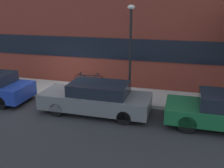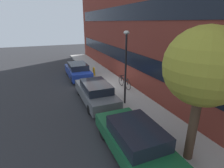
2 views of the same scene
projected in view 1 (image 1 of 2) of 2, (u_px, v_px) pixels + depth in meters
The scene contains 6 objects.
ground_plane at pixel (57, 98), 12.16m from camera, with size 56.00×56.00×0.00m, color #2B2B2D.
sidewalk_strip at pixel (67, 90), 13.17m from camera, with size 28.00×2.27×0.14m.
parked_car_grey at pixel (96, 98), 10.38m from camera, with size 4.56×1.68×1.32m.
fire_hydrant at pixel (11, 81), 13.05m from camera, with size 0.49×0.27×0.77m.
bicycle at pixel (89, 80), 13.15m from camera, with size 1.71×0.44×0.83m.
lamp_post at pixel (130, 43), 10.83m from camera, with size 0.32×0.32×4.22m.
Camera 1 is at (5.64, -10.22, 4.38)m, focal length 40.00 mm.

